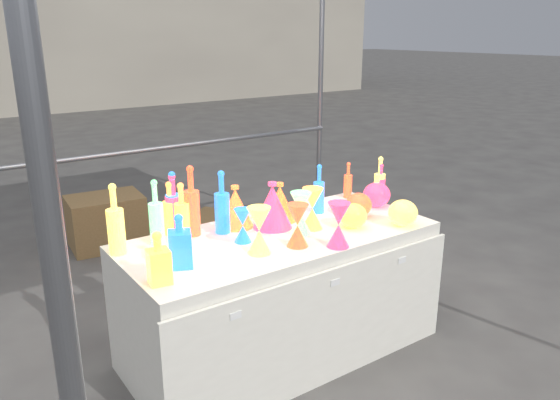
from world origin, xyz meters
TOP-DOWN VIEW (x-y plane):
  - ground at (0.00, 0.00)m, footprint 80.00×80.00m
  - display_table at (0.00, -0.01)m, footprint 1.84×0.83m
  - cardboard_box_closed at (-0.30, 2.26)m, footprint 0.67×0.51m
  - cardboard_box_flat at (0.68, 2.21)m, footprint 0.87×0.80m
  - bottle_0 at (-0.51, 0.35)m, footprint 0.08×0.08m
  - bottle_1 at (-0.48, 0.35)m, footprint 0.09×0.09m
  - bottle_2 at (-0.41, 0.27)m, footprint 0.11×0.11m
  - bottle_3 at (-0.48, 0.35)m, footprint 0.09×0.09m
  - bottle_4 at (-0.85, 0.25)m, footprint 0.10×0.10m
  - bottle_5 at (-0.63, 0.25)m, footprint 0.10×0.10m
  - bottle_6 at (-0.48, 0.26)m, footprint 0.11×0.11m
  - bottle_7 at (-0.25, 0.21)m, footprint 0.11×0.11m
  - decanter_0 at (-0.81, -0.20)m, footprint 0.11×0.11m
  - decanter_2 at (-0.65, -0.09)m, footprint 0.14×0.14m
  - hourglass_0 at (-0.03, -0.20)m, footprint 0.15×0.15m
  - hourglass_1 at (0.14, -0.34)m, footprint 0.14×0.14m
  - hourglass_2 at (-0.25, -0.17)m, footprint 0.16×0.16m
  - hourglass_3 at (0.10, -0.06)m, footprint 0.14×0.14m
  - hourglass_4 at (0.20, -0.04)m, footprint 0.13×0.13m
  - hourglass_5 at (-0.24, 0.01)m, footprint 0.12×0.12m
  - globe_0 at (0.41, -0.16)m, footprint 0.21×0.21m
  - globe_1 at (0.67, -0.30)m, footprint 0.18×0.18m
  - globe_2 at (0.57, -0.03)m, footprint 0.20×0.20m
  - globe_3 at (0.81, 0.05)m, footprint 0.21×0.21m
  - lampshade_0 at (-0.14, 0.25)m, footprint 0.24×0.24m
  - lampshade_1 at (0.13, 0.19)m, footprint 0.20×0.20m
  - lampshade_2 at (0.03, 0.11)m, footprint 0.25×0.25m
  - bottle_8 at (0.42, 0.17)m, footprint 0.09×0.09m
  - bottle_9 at (0.79, 0.31)m, footprint 0.07×0.07m
  - bottle_10 at (0.86, 0.07)m, footprint 0.07×0.07m
  - bottle_11 at (0.86, 0.08)m, footprint 0.08×0.08m

SIDE VIEW (x-z plane):
  - ground at x=0.00m, z-range 0.00..0.00m
  - cardboard_box_flat at x=0.68m, z-range 0.00..0.06m
  - cardboard_box_closed at x=-0.30m, z-range 0.00..0.46m
  - display_table at x=0.00m, z-range 0.00..0.75m
  - globe_0 at x=0.41m, z-range 0.75..0.88m
  - globe_2 at x=0.57m, z-range 0.75..0.88m
  - globe_1 at x=0.67m, z-range 0.75..0.89m
  - globe_3 at x=0.81m, z-range 0.75..0.89m
  - hourglass_5 at x=-0.24m, z-range 0.75..0.94m
  - hourglass_0 at x=-0.03m, z-range 0.75..0.98m
  - lampshade_1 at x=0.13m, z-range 0.75..0.99m
  - hourglass_4 at x=0.20m, z-range 0.75..0.99m
  - hourglass_3 at x=0.10m, z-range 0.75..0.99m
  - hourglass_1 at x=0.14m, z-range 0.75..1.00m
  - hourglass_2 at x=-0.25m, z-range 0.75..1.00m
  - lampshade_0 at x=-0.14m, z-range 0.75..1.00m
  - bottle_9 at x=0.79m, z-range 0.75..1.00m
  - decanter_0 at x=-0.81m, z-range 0.75..1.00m
  - decanter_2 at x=-0.65m, z-range 0.75..1.02m
  - lampshade_2 at x=0.03m, z-range 0.75..1.02m
  - bottle_10 at x=0.86m, z-range 0.75..1.03m
  - bottle_0 at x=-0.51m, z-range 0.75..1.06m
  - bottle_8 at x=0.42m, z-range 0.75..1.06m
  - bottle_6 at x=-0.48m, z-range 0.75..1.07m
  - bottle_11 at x=0.86m, z-range 0.75..1.07m
  - bottle_3 at x=-0.48m, z-range 0.75..1.10m
  - bottle_5 at x=-0.63m, z-range 0.75..1.11m
  - bottle_1 at x=-0.48m, z-range 0.75..1.11m
  - bottle_7 at x=-0.25m, z-range 0.75..1.11m
  - bottle_4 at x=-0.85m, z-range 0.75..1.13m
  - bottle_2 at x=-0.41m, z-range 0.75..1.15m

